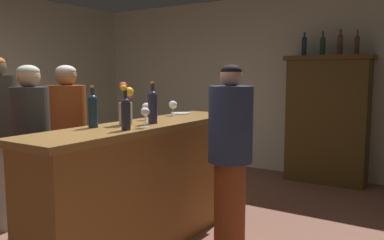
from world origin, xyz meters
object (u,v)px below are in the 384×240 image
(bar_counter, at_px, (146,185))
(wine_bottle_riesling, at_px, (153,105))
(display_cabinet, at_px, (327,117))
(flower_arrangement, at_px, (126,105))
(wine_bottle_pinot, at_px, (93,109))
(bartender, at_px, (230,155))
(display_bottle_midright, at_px, (357,44))
(display_bottle_left, at_px, (304,45))
(patron_in_navy, at_px, (0,136))
(wine_bottle_syrah, at_px, (126,112))
(wine_glass_mid, at_px, (173,105))
(display_bottle_midleft, at_px, (323,45))
(patron_by_cabinet, at_px, (32,149))
(wine_glass_rear, at_px, (146,107))
(cheese_plate, at_px, (181,113))
(display_bottle_center, at_px, (340,44))
(patron_in_grey, at_px, (68,138))
(wine_glass_front, at_px, (145,113))

(bar_counter, distance_m, wine_bottle_riesling, 0.69)
(display_cabinet, relative_size, flower_arrangement, 5.03)
(display_cabinet, distance_m, wine_bottle_riesling, 3.02)
(wine_bottle_pinot, relative_size, bartender, 0.21)
(display_bottle_midright, bearing_deg, display_bottle_left, -180.00)
(flower_arrangement, height_order, patron_in_navy, patron_in_navy)
(display_bottle_left, height_order, bartender, display_bottle_left)
(wine_bottle_syrah, height_order, display_bottle_midright, display_bottle_midright)
(display_cabinet, relative_size, wine_bottle_riesling, 4.99)
(wine_glass_mid, bearing_deg, display_bottle_midleft, 69.65)
(display_bottle_midleft, xyz_separation_m, patron_by_cabinet, (-1.41, -3.51, -1.01))
(patron_in_navy, relative_size, bartender, 1.06)
(wine_glass_rear, height_order, cheese_plate, wine_glass_rear)
(patron_in_navy, bearing_deg, wine_bottle_syrah, -37.29)
(bar_counter, height_order, wine_bottle_syrah, wine_bottle_syrah)
(display_bottle_center, bearing_deg, display_cabinet, -180.00)
(wine_bottle_syrah, bearing_deg, patron_in_grey, 159.45)
(wine_glass_front, xyz_separation_m, flower_arrangement, (-0.25, 0.06, 0.04))
(cheese_plate, xyz_separation_m, bartender, (0.89, -0.62, -0.23))
(bar_counter, distance_m, bartender, 0.79)
(wine_glass_mid, distance_m, bartender, 1.03)
(display_cabinet, xyz_separation_m, cheese_plate, (-0.97, -2.12, 0.18))
(wine_bottle_riesling, bearing_deg, display_bottle_midright, 70.21)
(bar_counter, relative_size, wine_bottle_syrah, 7.60)
(display_bottle_midleft, bearing_deg, flower_arrangement, -103.65)
(display_bottle_left, distance_m, display_bottle_center, 0.48)
(display_cabinet, distance_m, patron_by_cabinet, 3.82)
(cheese_plate, distance_m, display_bottle_center, 2.52)
(wine_glass_mid, bearing_deg, display_bottle_midright, 60.73)
(wine_glass_front, distance_m, display_bottle_midleft, 3.27)
(wine_bottle_riesling, bearing_deg, flower_arrangement, -128.01)
(display_bottle_midleft, relative_size, display_bottle_center, 0.97)
(flower_arrangement, relative_size, bartender, 0.22)
(wine_bottle_riesling, bearing_deg, patron_by_cabinet, -143.45)
(display_cabinet, xyz_separation_m, wine_bottle_pinot, (-0.94, -3.37, 0.31))
(wine_glass_front, height_order, bartender, bartender)
(cheese_plate, xyz_separation_m, display_bottle_midright, (1.31, 2.12, 0.79))
(flower_arrangement, bearing_deg, bar_counter, 68.34)
(wine_bottle_syrah, distance_m, cheese_plate, 1.27)
(display_bottle_left, bearing_deg, wine_glass_rear, -101.88)
(wine_glass_rear, bearing_deg, wine_bottle_riesling, -39.41)
(wine_glass_mid, relative_size, display_bottle_left, 0.45)
(display_bottle_midleft, height_order, patron_in_navy, display_bottle_midleft)
(bar_counter, bearing_deg, patron_in_grey, 178.33)
(flower_arrangement, xyz_separation_m, display_bottle_midleft, (0.75, 3.09, 0.65))
(wine_bottle_syrah, relative_size, wine_glass_mid, 2.08)
(bartender, bearing_deg, wine_bottle_riesling, -1.61)
(wine_glass_front, height_order, patron_by_cabinet, patron_by_cabinet)
(wine_glass_front, relative_size, wine_glass_rear, 1.01)
(wine_glass_mid, xyz_separation_m, patron_in_navy, (-1.27, -1.06, -0.28))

